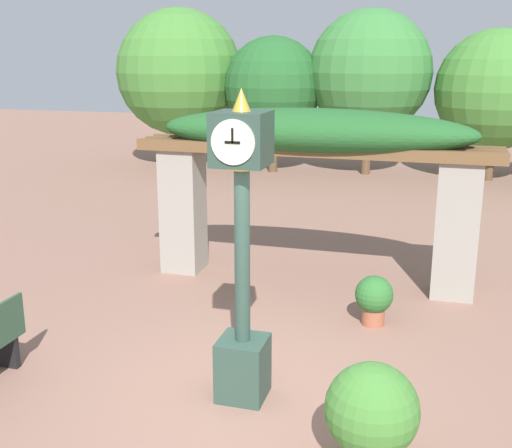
% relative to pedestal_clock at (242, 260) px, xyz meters
% --- Properties ---
extents(ground_plane, '(60.00, 60.00, 0.00)m').
position_rel_pedestal_clock_xyz_m(ground_plane, '(-0.02, -0.04, -1.54)').
color(ground_plane, '#8E6656').
extents(pedestal_clock, '(0.52, 0.57, 3.26)m').
position_rel_pedestal_clock_xyz_m(pedestal_clock, '(0.00, 0.00, 0.00)').
color(pedestal_clock, '#2D473D').
rests_on(pedestal_clock, ground).
extents(pergola, '(5.60, 1.22, 2.77)m').
position_rel_pedestal_clock_xyz_m(pergola, '(-0.02, 3.74, 0.50)').
color(pergola, gray).
rests_on(pergola, ground).
extents(potted_plant_near_left, '(0.83, 0.83, 1.01)m').
position_rel_pedestal_clock_xyz_m(potted_plant_near_left, '(1.45, -0.89, -0.97)').
color(potted_plant_near_left, gray).
rests_on(potted_plant_near_left, ground).
extents(potted_plant_near_right, '(0.52, 0.52, 0.69)m').
position_rel_pedestal_clock_xyz_m(potted_plant_near_right, '(1.14, 2.30, -1.16)').
color(potted_plant_near_right, '#9E563D').
rests_on(potted_plant_near_right, ground).
extents(tree_line, '(16.22, 4.19, 4.95)m').
position_rel_pedestal_clock_xyz_m(tree_line, '(-0.68, 13.32, 1.22)').
color(tree_line, brown).
rests_on(tree_line, ground).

